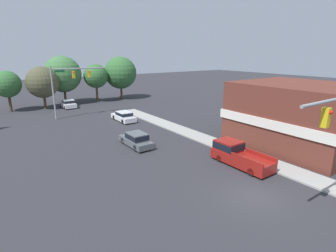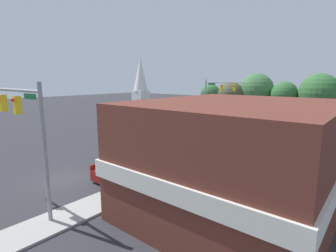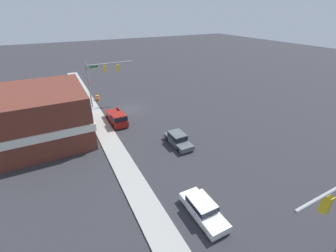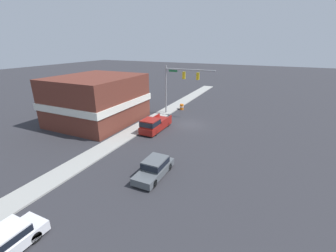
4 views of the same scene
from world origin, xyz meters
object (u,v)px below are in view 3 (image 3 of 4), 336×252
at_px(car_oncoming, 203,208).
at_px(construction_barrel, 98,98).
at_px(pickup_truck_parked, 117,118).
at_px(car_lead, 178,139).

relative_size(car_oncoming, construction_barrel, 4.91).
bearing_deg(car_oncoming, pickup_truck_parked, 94.03).
height_order(car_lead, pickup_truck_parked, pickup_truck_parked).
xyz_separation_m(car_lead, pickup_truck_parked, (5.01, -9.11, 0.16)).
bearing_deg(pickup_truck_parked, construction_barrel, -86.97).
relative_size(car_lead, construction_barrel, 4.72).
distance_m(car_lead, pickup_truck_parked, 10.40).
bearing_deg(car_oncoming, car_lead, 70.71).
bearing_deg(pickup_truck_parked, car_oncoming, 94.03).
relative_size(car_lead, pickup_truck_parked, 0.82).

